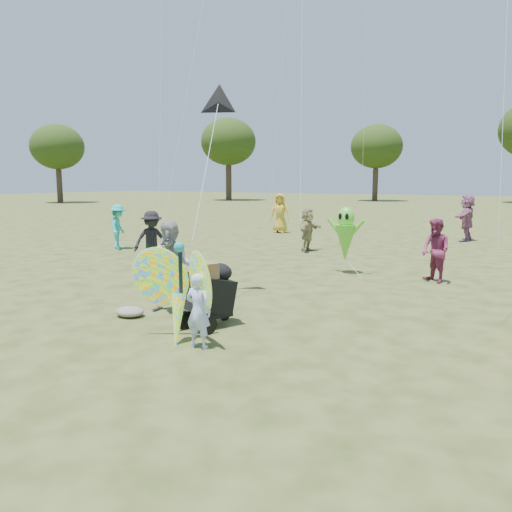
{
  "coord_description": "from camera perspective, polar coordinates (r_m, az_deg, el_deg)",
  "views": [
    {
      "loc": [
        4.23,
        -5.93,
        2.42
      ],
      "look_at": [
        -0.2,
        1.5,
        1.1
      ],
      "focal_mm": 35.0,
      "sensor_mm": 36.0,
      "label": 1
    }
  ],
  "objects": [
    {
      "name": "crowd_d",
      "position": [
        17.16,
        5.92,
        3.01
      ],
      "size": [
        0.47,
        1.39,
        1.49
      ],
      "primitive_type": "imported",
      "rotation": [
        0.0,
        0.0,
        1.55
      ],
      "color": "#9A8C5F",
      "rests_on": "ground"
    },
    {
      "name": "child_girl",
      "position": [
        7.29,
        -6.61,
        -6.23
      ],
      "size": [
        0.42,
        0.29,
        1.1
      ],
      "primitive_type": "imported",
      "rotation": [
        0.0,
        0.0,
        3.21
      ],
      "color": "#B4C8FF",
      "rests_on": "ground"
    },
    {
      "name": "delta_kite_rig",
      "position": [
        10.65,
        -4.35,
        16.95
      ],
      "size": [
        0.95,
        1.89,
        3.04
      ],
      "color": "black",
      "rests_on": "ground"
    },
    {
      "name": "adult_man",
      "position": [
        9.3,
        -9.52,
        -1.23
      ],
      "size": [
        1.02,
        0.94,
        1.68
      ],
      "primitive_type": "imported",
      "rotation": [
        0.0,
        0.0,
        0.49
      ],
      "color": "#98979D",
      "rests_on": "ground"
    },
    {
      "name": "crowd_g",
      "position": [
        23.18,
        2.77,
        4.92
      ],
      "size": [
        1.0,
        0.78,
        1.82
      ],
      "primitive_type": "imported",
      "rotation": [
        0.0,
        0.0,
        0.25
      ],
      "color": "gold",
      "rests_on": "ground"
    },
    {
      "name": "ground",
      "position": [
        7.67,
        -4.52,
        -9.73
      ],
      "size": [
        160.0,
        160.0,
        0.0
      ],
      "primitive_type": "plane",
      "color": "#51592B",
      "rests_on": "ground"
    },
    {
      "name": "crowd_b",
      "position": [
        13.98,
        -11.79,
        1.81
      ],
      "size": [
        1.02,
        1.18,
        1.59
      ],
      "primitive_type": "imported",
      "rotation": [
        0.0,
        0.0,
        1.06
      ],
      "color": "black",
      "rests_on": "ground"
    },
    {
      "name": "jogging_stroller",
      "position": [
        8.31,
        -5.23,
        -3.91
      ],
      "size": [
        0.76,
        1.14,
        1.09
      ],
      "rotation": [
        0.0,
        0.0,
        -0.4
      ],
      "color": "black",
      "rests_on": "ground"
    },
    {
      "name": "crowd_j",
      "position": [
        21.71,
        22.97,
        4.06
      ],
      "size": [
        0.68,
        1.77,
        1.87
      ],
      "primitive_type": "imported",
      "rotation": [
        0.0,
        0.0,
        4.64
      ],
      "color": "#A05B86",
      "rests_on": "ground"
    },
    {
      "name": "crowd_e",
      "position": [
        12.58,
        19.84,
        0.58
      ],
      "size": [
        0.94,
        0.92,
        1.52
      ],
      "primitive_type": "imported",
      "rotation": [
        0.0,
        0.0,
        5.6
      ],
      "color": "#802A51",
      "rests_on": "ground"
    },
    {
      "name": "grey_bag",
      "position": [
        9.27,
        -14.21,
        -6.18
      ],
      "size": [
        0.54,
        0.44,
        0.17
      ],
      "primitive_type": "ellipsoid",
      "color": "gray",
      "rests_on": "ground"
    },
    {
      "name": "crowd_i",
      "position": [
        18.31,
        -15.46,
        3.24
      ],
      "size": [
        1.03,
        1.18,
        1.58
      ],
      "primitive_type": "imported",
      "rotation": [
        0.0,
        0.0,
        2.12
      ],
      "color": "#1FADA9",
      "rests_on": "ground"
    },
    {
      "name": "alien_kite",
      "position": [
        13.17,
        10.19,
        2.21
      ],
      "size": [
        1.12,
        0.69,
        1.74
      ],
      "color": "#5ED331",
      "rests_on": "ground"
    },
    {
      "name": "butterfly_kite",
      "position": [
        7.57,
        -8.79,
        -4.11
      ],
      "size": [
        1.74,
        0.75,
        1.72
      ],
      "color": "#F05225",
      "rests_on": "ground"
    }
  ]
}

